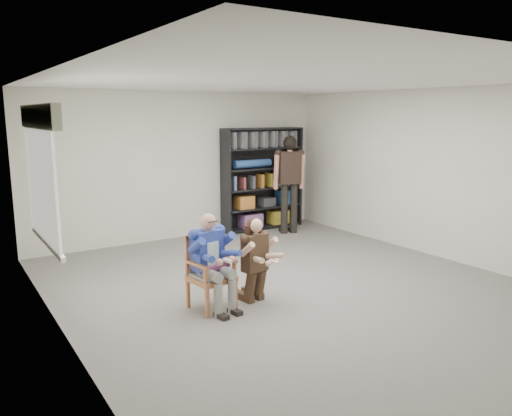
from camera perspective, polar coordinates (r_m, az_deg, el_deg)
room_shell at (r=6.71m, az=4.23°, el=2.31°), size 6.00×7.00×2.80m
floor at (r=7.05m, az=4.07°, el=-9.01°), size 6.00×7.00×0.01m
window_left at (r=6.42m, az=-23.19°, el=3.17°), size 0.16×2.00×1.75m
armchair at (r=6.19m, az=-5.14°, el=-7.33°), size 0.61×0.59×0.93m
seated_man at (r=6.15m, az=-5.16°, el=-6.09°), size 0.62×0.79×1.21m
kneeling_woman at (r=6.35m, az=0.02°, el=-6.00°), size 0.56×0.80×1.10m
bookshelf at (r=10.39m, az=0.75°, el=3.36°), size 1.80×0.38×2.10m
standing_man at (r=9.99m, az=3.83°, el=2.57°), size 0.67×0.51×1.94m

